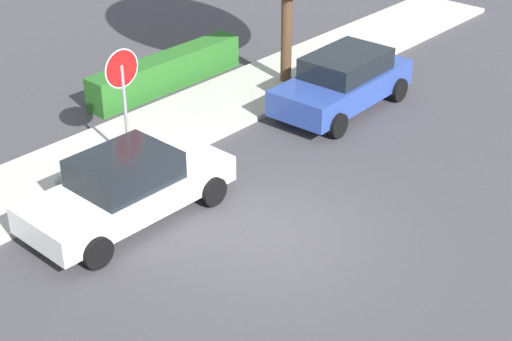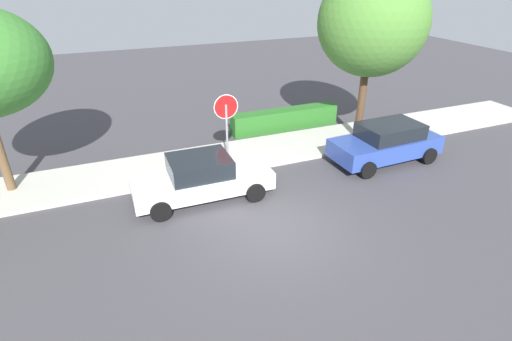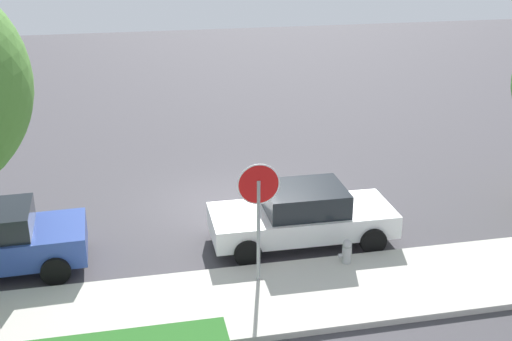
% 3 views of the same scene
% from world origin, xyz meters
% --- Properties ---
extents(ground_plane, '(60.00, 60.00, 0.00)m').
position_xyz_m(ground_plane, '(0.00, 0.00, 0.00)').
color(ground_plane, '#423F44').
extents(sidewalk_curb, '(32.00, 2.65, 0.14)m').
position_xyz_m(sidewalk_curb, '(0.00, 4.99, 0.07)').
color(sidewalk_curb, beige).
rests_on(sidewalk_curb, ground_plane).
extents(stop_sign, '(0.89, 0.08, 2.83)m').
position_xyz_m(stop_sign, '(0.01, 4.31, 1.98)').
color(stop_sign, gray).
rests_on(stop_sign, ground_plane).
extents(parked_car_white, '(4.47, 2.04, 1.44)m').
position_xyz_m(parked_car_white, '(-1.46, 2.55, 0.72)').
color(parked_car_white, white).
rests_on(parked_car_white, ground_plane).
extents(fire_hydrant, '(0.30, 0.22, 0.72)m').
position_xyz_m(fire_hydrant, '(-2.11, 3.99, 0.36)').
color(fire_hydrant, '#A5A5A8').
rests_on(fire_hydrant, ground_plane).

